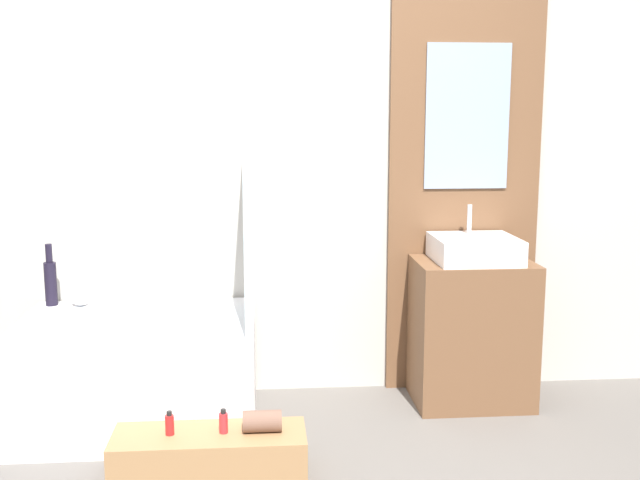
{
  "coord_description": "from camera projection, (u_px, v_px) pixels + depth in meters",
  "views": [
    {
      "loc": [
        -0.21,
        -2.36,
        1.5
      ],
      "look_at": [
        0.04,
        0.68,
        0.98
      ],
      "focal_mm": 42.0,
      "sensor_mm": 36.0,
      "label": 1
    }
  ],
  "objects": [
    {
      "name": "wall_tiled_back",
      "position": [
        299.0,
        151.0,
        3.92
      ],
      "size": [
        4.2,
        0.06,
        2.6
      ],
      "primitive_type": "cube",
      "color": "#B7B2A8",
      "rests_on": "ground_plane"
    },
    {
      "name": "wall_wood_accent",
      "position": [
        465.0,
        148.0,
        3.94
      ],
      "size": [
        0.81,
        0.04,
        2.6
      ],
      "color": "brown",
      "rests_on": "ground_plane"
    },
    {
      "name": "bathtub",
      "position": [
        139.0,
        372.0,
        3.6
      ],
      "size": [
        1.11,
        0.78,
        0.53
      ],
      "color": "white",
      "rests_on": "ground_plane"
    },
    {
      "name": "glass_shower_screen",
      "position": [
        246.0,
        223.0,
        3.46
      ],
      "size": [
        0.01,
        0.62,
        0.93
      ],
      "primitive_type": "cube",
      "color": "silver",
      "rests_on": "bathtub"
    },
    {
      "name": "wooden_step_bench",
      "position": [
        210.0,
        455.0,
        3.1
      ],
      "size": [
        0.8,
        0.29,
        0.19
      ],
      "primitive_type": "cube",
      "color": "#997047",
      "rests_on": "ground_plane"
    },
    {
      "name": "vanity_cabinet",
      "position": [
        472.0,
        332.0,
        3.87
      ],
      "size": [
        0.59,
        0.43,
        0.75
      ],
      "primitive_type": "cube",
      "color": "brown",
      "rests_on": "ground_plane"
    },
    {
      "name": "sink",
      "position": [
        474.0,
        249.0,
        3.8
      ],
      "size": [
        0.41,
        0.4,
        0.28
      ],
      "color": "white",
      "rests_on": "vanity_cabinet"
    },
    {
      "name": "vase_tall_dark",
      "position": [
        51.0,
        280.0,
        3.8
      ],
      "size": [
        0.06,
        0.06,
        0.32
      ],
      "color": "black",
      "rests_on": "bathtub"
    },
    {
      "name": "vase_round_light",
      "position": [
        81.0,
        296.0,
        3.8
      ],
      "size": [
        0.1,
        0.1,
        0.1
      ],
      "primitive_type": "sphere",
      "color": "white",
      "rests_on": "bathtub"
    },
    {
      "name": "bottle_soap_primary",
      "position": [
        170.0,
        424.0,
        3.06
      ],
      "size": [
        0.04,
        0.04,
        0.1
      ],
      "color": "red",
      "rests_on": "wooden_step_bench"
    },
    {
      "name": "bottle_soap_secondary",
      "position": [
        223.0,
        422.0,
        3.08
      ],
      "size": [
        0.04,
        0.04,
        0.1
      ],
      "color": "red",
      "rests_on": "wooden_step_bench"
    },
    {
      "name": "towel_roll",
      "position": [
        262.0,
        421.0,
        3.09
      ],
      "size": [
        0.16,
        0.09,
        0.09
      ],
      "primitive_type": "cylinder",
      "rotation": [
        0.0,
        1.57,
        0.0
      ],
      "color": "brown",
      "rests_on": "wooden_step_bench"
    }
  ]
}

